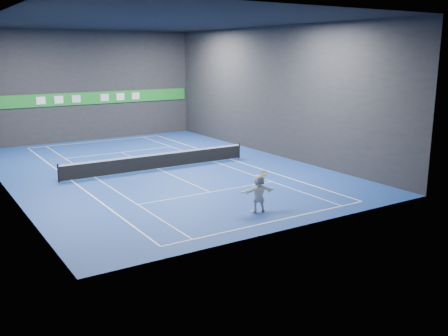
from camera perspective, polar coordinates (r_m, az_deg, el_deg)
ground at (r=31.89m, az=-7.52°, el=-0.11°), size 26.00×26.00×0.00m
ceiling at (r=31.11m, az=-8.03°, el=16.25°), size 26.00×26.00×0.00m
wall_back at (r=43.29m, az=-15.13°, el=9.04°), size 18.00×0.10×9.00m
wall_front at (r=20.20m, az=8.04°, el=5.24°), size 18.00×0.10×9.00m
wall_right at (r=35.88m, az=5.53°, el=8.68°), size 0.10×26.00×9.00m
baseline_near at (r=22.08m, az=5.80°, el=-6.04°), size 10.98×0.08×0.01m
baseline_far at (r=42.76m, az=-14.32°, el=2.96°), size 10.98×0.08×0.01m
sideline_doubles_left at (r=30.06m, az=-17.03°, el=-1.38°), size 0.08×23.78×0.01m
sideline_doubles_right at (r=34.49m, az=0.76°, el=1.01°), size 0.08×23.78×0.01m
sideline_singles_left at (r=30.44m, az=-14.53°, el=-1.05°), size 0.06×23.78×0.01m
sideline_singles_right at (r=33.77m, az=-1.20°, el=0.75°), size 0.06×23.78×0.01m
service_line_near at (r=26.39m, az=-1.59°, el=-2.77°), size 8.23×0.06×0.01m
service_line_far at (r=37.66m, az=-11.66°, el=1.77°), size 8.23×0.06×0.01m
center_service_line at (r=31.88m, az=-7.52°, el=-0.10°), size 0.06×12.80×0.01m
player at (r=23.02m, az=3.98°, el=-2.89°), size 1.72×0.88×1.78m
tennis_ball at (r=22.31m, az=3.20°, el=1.64°), size 0.07×0.07×0.07m
tennis_net at (r=31.77m, az=-7.55°, el=0.84°), size 12.50×0.10×1.07m
sponsor_banner at (r=43.30m, az=-15.02°, el=7.72°), size 17.64×0.11×1.00m
tennis_racket at (r=23.03m, az=4.60°, el=-0.73°), size 0.42×0.34×0.58m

